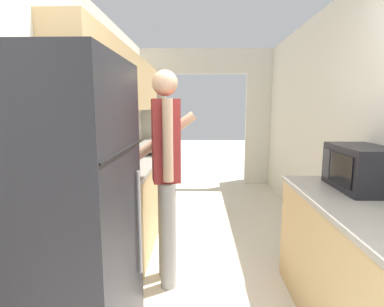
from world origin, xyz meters
The scene contains 10 objects.
wall_left centered at (-1.15, 2.14, 1.46)m, with size 0.38×7.02×2.50m.
wall_right centered at (1.23, 1.71, 1.25)m, with size 0.06×7.02×2.50m.
wall_far_with_doorway centered at (0.00, 4.65, 1.43)m, with size 2.80×0.06×2.50m.
counter_left centered at (-0.90, 2.72, 0.44)m, with size 0.62×3.47×0.88m.
counter_right centered at (0.90, 0.81, 0.44)m, with size 0.62×1.47×0.88m.
refrigerator centered at (-0.86, 0.58, 0.86)m, with size 0.70×0.83×1.73m.
range_oven centered at (-0.89, 2.83, 0.45)m, with size 0.66×0.79×1.02m.
person centered at (-0.39, 1.37, 0.95)m, with size 0.56×0.43×1.75m.
microwave centered at (1.02, 1.12, 1.04)m, with size 0.33×0.53×0.31m.
knife centered at (-0.84, 3.37, 0.89)m, with size 0.05×0.31×0.02m.
Camera 1 is at (-0.13, -0.98, 1.47)m, focal length 28.00 mm.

